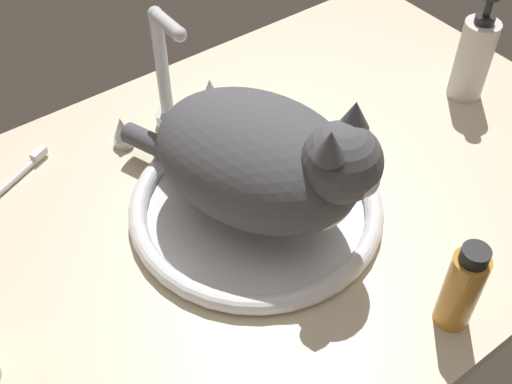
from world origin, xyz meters
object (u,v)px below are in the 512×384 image
at_px(faucet, 166,86).
at_px(amber_bottle, 462,288).
at_px(sink_basin, 256,206).
at_px(soap_pump_bottle, 474,58).
at_px(cat, 267,161).
at_px(toothbrush, 9,183).

bearing_deg(faucet, amber_bottle, -80.29).
relative_size(sink_basin, faucet, 1.69).
height_order(soap_pump_bottle, amber_bottle, soap_pump_bottle).
relative_size(faucet, cat, 0.54).
bearing_deg(sink_basin, toothbrush, 135.57).
distance_m(sink_basin, cat, 0.10).
bearing_deg(cat, soap_pump_bottle, 2.94).
relative_size(faucet, amber_bottle, 1.59).
bearing_deg(amber_bottle, sink_basin, 107.28).
distance_m(amber_bottle, toothbrush, 0.64).
bearing_deg(amber_bottle, toothbrush, 122.95).
relative_size(soap_pump_bottle, amber_bottle, 1.44).
distance_m(soap_pump_bottle, toothbrush, 0.75).
relative_size(sink_basin, cat, 0.92).
distance_m(sink_basin, soap_pump_bottle, 0.45).
xyz_separation_m(faucet, toothbrush, (-0.26, 0.02, -0.07)).
bearing_deg(soap_pump_bottle, amber_bottle, -141.03).
height_order(faucet, cat, cat).
bearing_deg(soap_pump_bottle, sink_basin, -179.17).
bearing_deg(cat, amber_bottle, -72.96).
relative_size(faucet, toothbrush, 1.36).
xyz_separation_m(sink_basin, faucet, (0.00, 0.23, 0.07)).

